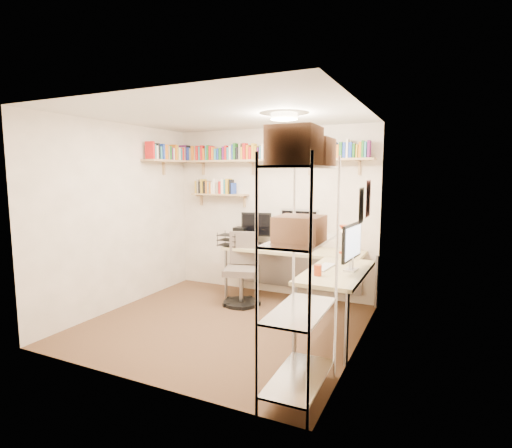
{
  "coord_description": "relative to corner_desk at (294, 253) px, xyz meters",
  "views": [
    {
      "loc": [
        2.37,
        -4.06,
        1.83
      ],
      "look_at": [
        0.19,
        0.55,
        1.18
      ],
      "focal_mm": 28.0,
      "sensor_mm": 36.0,
      "label": 1
    }
  ],
  "objects": [
    {
      "name": "ground",
      "position": [
        -0.57,
        -0.93,
        -0.76
      ],
      "size": [
        3.2,
        3.2,
        0.0
      ],
      "primitive_type": "plane",
      "color": "#49321F",
      "rests_on": "ground"
    },
    {
      "name": "room_shell",
      "position": [
        -0.56,
        -0.93,
        0.79
      ],
      "size": [
        3.24,
        3.04,
        2.52
      ],
      "color": "#C1B49D",
      "rests_on": "ground"
    },
    {
      "name": "wall_shelves",
      "position": [
        -0.99,
        0.37,
        1.27
      ],
      "size": [
        3.12,
        1.09,
        0.8
      ],
      "color": "tan",
      "rests_on": "ground"
    },
    {
      "name": "corner_desk",
      "position": [
        0.0,
        0.0,
        0.0
      ],
      "size": [
        2.25,
        1.96,
        1.33
      ],
      "color": "tan",
      "rests_on": "ground"
    },
    {
      "name": "office_chair",
      "position": [
        -0.72,
        -0.12,
        -0.34
      ],
      "size": [
        0.55,
        0.56,
        1.01
      ],
      "rotation": [
        0.0,
        0.0,
        0.28
      ],
      "color": "black",
      "rests_on": "ground"
    },
    {
      "name": "wire_rack",
      "position": [
        0.79,
        -2.05,
        0.86
      ],
      "size": [
        0.44,
        0.87,
        2.17
      ],
      "rotation": [
        0.0,
        0.0,
        0.02
      ],
      "color": "silver",
      "rests_on": "ground"
    }
  ]
}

